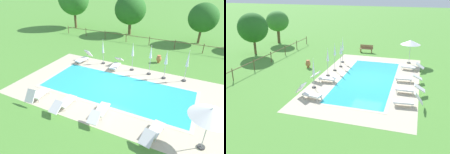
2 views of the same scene
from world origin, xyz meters
The scene contains 20 objects.
ground_plane centered at (0.00, 0.00, 0.00)m, with size 160.00×160.00×0.00m, color #518E38.
pool_deck_paving centered at (0.00, 0.00, 0.00)m, with size 14.65×8.22×0.01m, color beige.
swimming_pool_water centered at (0.00, 0.00, 0.01)m, with size 10.64×4.21×0.01m, color #2DB7C6.
pool_coping_rim centered at (0.00, 0.00, 0.01)m, with size 11.12×4.69×0.01m.
sun_lounger_north_near_steps centered at (0.48, -3.16, 0.35)m, with size 0.78×2.12×0.71m.
sun_lounger_north_mid centered at (3.69, -3.36, 0.36)m, with size 0.91×2.11×0.77m.
sun_lounger_north_far centered at (-1.49, 3.25, 0.37)m, with size 0.70×2.05×0.81m.
sun_lounger_north_end centered at (-4.03, -3.42, 0.40)m, with size 0.80×1.90×1.00m.
sun_lounger_south_near_corner centered at (-4.78, 3.09, 0.40)m, with size 0.93×1.92×1.00m.
sun_lounger_south_mid centered at (-1.90, -3.40, 0.36)m, with size 0.61×2.05×0.76m.
patio_umbrella_open_foreground centered at (5.96, -3.00, 2.10)m, with size 1.90×1.90×2.37m.
patio_umbrella_closed_row_west centered at (-2.93, 3.50, 1.41)m, with size 0.32×0.32×2.31m.
patio_umbrella_closed_row_mid_west centered at (2.73, 3.13, 1.57)m, with size 0.32×0.32×2.34m.
patio_umbrella_closed_row_centre centered at (4.24, 3.40, 1.60)m, with size 0.32×0.32×2.52m.
patio_umbrella_closed_row_mid_east centered at (-0.08, 3.41, 1.60)m, with size 0.32×0.32×2.42m.
patio_umbrella_closed_row_east centered at (1.47, 3.30, 1.67)m, with size 0.32×0.32×2.51m.
terracotta_urn_near_fence centered at (1.57, 6.00, 0.38)m, with size 0.47×0.47×0.71m.
perimeter_fence centered at (-0.67, 10.35, 0.68)m, with size 23.07×0.08×1.05m.
tree_far_west centered at (4.34, 13.70, 2.97)m, with size 3.27×3.27×4.59m.
tree_centre centered at (-4.43, 13.62, 3.24)m, with size 4.06×4.06×5.16m.
Camera 1 is at (5.06, -10.77, 7.37)m, focal length 31.00 mm.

